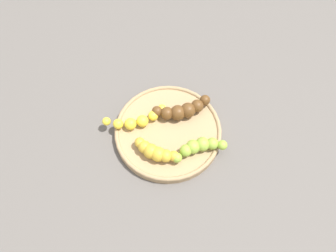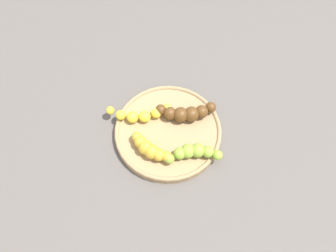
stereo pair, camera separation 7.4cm
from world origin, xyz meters
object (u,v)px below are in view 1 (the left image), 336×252
banana_overripe (182,110)px  fruit_bowl (168,131)px  banana_green (198,147)px  banana_spotted (155,152)px  banana_yellow (136,120)px

banana_overripe → fruit_bowl: bearing=-53.4°
banana_overripe → banana_green: bearing=3.8°
fruit_bowl → banana_overripe: banana_overripe is taller
banana_overripe → banana_green: banana_overripe is taller
fruit_bowl → banana_green: size_ratio=2.02×
banana_overripe → banana_spotted: bearing=-46.1°
banana_yellow → banana_spotted: size_ratio=1.54×
banana_overripe → banana_spotted: (0.06, -0.11, -0.00)m
banana_yellow → banana_green: (0.14, 0.08, 0.00)m
banana_overripe → banana_spotted: banana_overripe is taller
banana_green → fruit_bowl: bearing=35.7°
banana_spotted → banana_overripe: bearing=173.9°
banana_yellow → banana_spotted: (0.09, -0.01, 0.00)m
banana_overripe → banana_spotted: 0.12m
fruit_bowl → banana_overripe: bearing=109.2°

